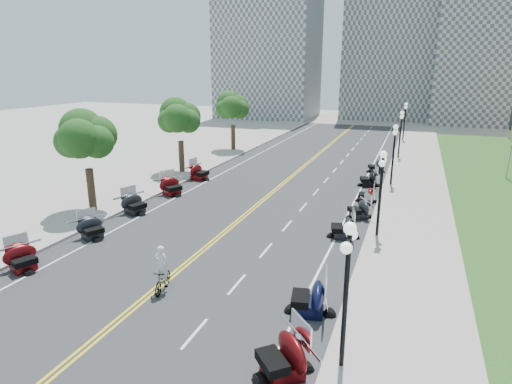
% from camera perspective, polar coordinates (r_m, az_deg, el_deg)
% --- Properties ---
extents(ground, '(160.00, 160.00, 0.00)m').
position_cam_1_polar(ground, '(24.37, -5.84, -6.70)').
color(ground, gray).
extents(road, '(16.00, 90.00, 0.01)m').
position_cam_1_polar(road, '(33.09, 1.81, -0.38)').
color(road, '#333335').
rests_on(road, ground).
extents(centerline_yellow_a, '(0.12, 90.00, 0.00)m').
position_cam_1_polar(centerline_yellow_a, '(33.12, 1.62, -0.34)').
color(centerline_yellow_a, yellow).
rests_on(centerline_yellow_a, road).
extents(centerline_yellow_b, '(0.12, 90.00, 0.00)m').
position_cam_1_polar(centerline_yellow_b, '(33.05, 2.01, -0.39)').
color(centerline_yellow_b, yellow).
rests_on(centerline_yellow_b, road).
extents(edge_line_north, '(0.12, 90.00, 0.00)m').
position_cam_1_polar(edge_line_north, '(31.71, 12.83, -1.52)').
color(edge_line_north, white).
rests_on(edge_line_north, road).
extents(edge_line_south, '(0.12, 90.00, 0.00)m').
position_cam_1_polar(edge_line_south, '(35.57, -7.99, 0.67)').
color(edge_line_south, white).
rests_on(edge_line_south, road).
extents(lane_dash_4, '(0.12, 2.00, 0.00)m').
position_cam_1_polar(lane_dash_4, '(16.81, -8.19, -18.17)').
color(lane_dash_4, white).
rests_on(lane_dash_4, road).
extents(lane_dash_5, '(0.12, 2.00, 0.00)m').
position_cam_1_polar(lane_dash_5, '(19.87, -2.57, -12.18)').
color(lane_dash_5, white).
rests_on(lane_dash_5, road).
extents(lane_dash_6, '(0.12, 2.00, 0.00)m').
position_cam_1_polar(lane_dash_6, '(23.22, 1.33, -7.78)').
color(lane_dash_6, white).
rests_on(lane_dash_6, road).
extents(lane_dash_7, '(0.12, 2.00, 0.00)m').
position_cam_1_polar(lane_dash_7, '(26.75, 4.17, -4.50)').
color(lane_dash_7, white).
rests_on(lane_dash_7, road).
extents(lane_dash_8, '(0.12, 2.00, 0.00)m').
position_cam_1_polar(lane_dash_8, '(30.39, 6.32, -1.98)').
color(lane_dash_8, white).
rests_on(lane_dash_8, road).
extents(lane_dash_9, '(0.12, 2.00, 0.00)m').
position_cam_1_polar(lane_dash_9, '(34.12, 8.00, -0.00)').
color(lane_dash_9, white).
rests_on(lane_dash_9, road).
extents(lane_dash_10, '(0.12, 2.00, 0.00)m').
position_cam_1_polar(lane_dash_10, '(37.90, 9.34, 1.58)').
color(lane_dash_10, white).
rests_on(lane_dash_10, road).
extents(lane_dash_11, '(0.12, 2.00, 0.00)m').
position_cam_1_polar(lane_dash_11, '(41.72, 10.44, 2.88)').
color(lane_dash_11, white).
rests_on(lane_dash_11, road).
extents(lane_dash_12, '(0.12, 2.00, 0.00)m').
position_cam_1_polar(lane_dash_12, '(45.57, 11.36, 3.95)').
color(lane_dash_12, white).
rests_on(lane_dash_12, road).
extents(lane_dash_13, '(0.12, 2.00, 0.00)m').
position_cam_1_polar(lane_dash_13, '(49.45, 12.14, 4.86)').
color(lane_dash_13, white).
rests_on(lane_dash_13, road).
extents(lane_dash_14, '(0.12, 2.00, 0.00)m').
position_cam_1_polar(lane_dash_14, '(53.34, 12.81, 5.63)').
color(lane_dash_14, white).
rests_on(lane_dash_14, road).
extents(lane_dash_15, '(0.12, 2.00, 0.00)m').
position_cam_1_polar(lane_dash_15, '(57.25, 13.38, 6.30)').
color(lane_dash_15, white).
rests_on(lane_dash_15, road).
extents(lane_dash_16, '(0.12, 2.00, 0.00)m').
position_cam_1_polar(lane_dash_16, '(61.17, 13.88, 6.88)').
color(lane_dash_16, white).
rests_on(lane_dash_16, road).
extents(lane_dash_17, '(0.12, 2.00, 0.00)m').
position_cam_1_polar(lane_dash_17, '(65.10, 14.33, 7.40)').
color(lane_dash_17, white).
rests_on(lane_dash_17, road).
extents(lane_dash_18, '(0.12, 2.00, 0.00)m').
position_cam_1_polar(lane_dash_18, '(69.04, 14.72, 7.85)').
color(lane_dash_18, white).
rests_on(lane_dash_18, road).
extents(lane_dash_19, '(0.12, 2.00, 0.00)m').
position_cam_1_polar(lane_dash_19, '(72.99, 15.07, 8.25)').
color(lane_dash_19, white).
rests_on(lane_dash_19, road).
extents(sidewalk_north, '(5.00, 90.00, 0.15)m').
position_cam_1_polar(sidewalk_north, '(31.47, 20.24, -2.15)').
color(sidewalk_north, '#9E9991').
rests_on(sidewalk_north, ground).
extents(sidewalk_south, '(5.00, 90.00, 0.15)m').
position_cam_1_polar(sidewalk_south, '(37.64, -13.50, 1.34)').
color(sidewalk_south, '#9E9991').
rests_on(sidewalk_south, ground).
extents(lawn, '(9.00, 60.00, 0.10)m').
position_cam_1_polar(lawn, '(39.87, 30.51, 0.29)').
color(lawn, '#356023').
rests_on(lawn, ground).
extents(distant_block_a, '(18.00, 14.00, 26.00)m').
position_cam_1_polar(distant_block_a, '(86.80, 1.70, 18.57)').
color(distant_block_a, gray).
rests_on(distant_block_a, ground).
extents(distant_block_b, '(16.00, 12.00, 30.00)m').
position_cam_1_polar(distant_block_b, '(88.43, 17.52, 19.13)').
color(distant_block_b, gray).
rests_on(distant_block_b, ground).
extents(distant_block_c, '(20.00, 14.00, 22.00)m').
position_cam_1_polar(distant_block_c, '(85.87, 29.62, 15.25)').
color(distant_block_c, gray).
rests_on(distant_block_c, ground).
extents(street_lamp_1, '(0.50, 1.20, 4.90)m').
position_cam_1_polar(street_lamp_1, '(13.94, 11.85, -13.63)').
color(street_lamp_1, black).
rests_on(street_lamp_1, sidewalk_north).
extents(street_lamp_2, '(0.50, 1.20, 4.90)m').
position_cam_1_polar(street_lamp_2, '(25.05, 16.22, -0.33)').
color(street_lamp_2, black).
rests_on(street_lamp_2, sidewalk_north).
extents(street_lamp_3, '(0.50, 1.20, 4.90)m').
position_cam_1_polar(street_lamp_3, '(36.72, 17.83, 4.69)').
color(street_lamp_3, black).
rests_on(street_lamp_3, sidewalk_north).
extents(street_lamp_4, '(0.50, 1.20, 4.90)m').
position_cam_1_polar(street_lamp_4, '(48.55, 18.67, 7.27)').
color(street_lamp_4, black).
rests_on(street_lamp_4, sidewalk_north).
extents(street_lamp_5, '(0.50, 1.20, 4.90)m').
position_cam_1_polar(street_lamp_5, '(60.45, 19.19, 8.84)').
color(street_lamp_5, black).
rests_on(street_lamp_5, sidewalk_north).
extents(tree_2, '(4.80, 4.80, 9.20)m').
position_cam_1_polar(tree_2, '(30.23, -21.73, 6.12)').
color(tree_2, '#235619').
rests_on(tree_2, sidewalk_south).
extents(tree_3, '(4.80, 4.80, 9.20)m').
position_cam_1_polar(tree_3, '(39.83, -10.13, 9.20)').
color(tree_3, '#235619').
rests_on(tree_3, sidewalk_south).
extents(tree_4, '(4.80, 4.80, 9.20)m').
position_cam_1_polar(tree_4, '(50.47, -3.12, 10.86)').
color(tree_4, '#235619').
rests_on(tree_4, sidewalk_south).
extents(motorcycle_n_3, '(3.16, 3.16, 1.57)m').
position_cam_1_polar(motorcycle_n_3, '(14.41, 3.56, -20.83)').
color(motorcycle_n_3, '#590A0C').
rests_on(motorcycle_n_3, road).
extents(motorcycle_n_4, '(2.57, 2.57, 1.54)m').
position_cam_1_polar(motorcycle_n_4, '(17.56, 7.12, -13.58)').
color(motorcycle_n_4, black).
rests_on(motorcycle_n_4, road).
extents(motorcycle_n_6, '(2.43, 2.43, 1.41)m').
position_cam_1_polar(motorcycle_n_6, '(25.15, 11.51, -4.48)').
color(motorcycle_n_6, black).
rests_on(motorcycle_n_6, road).
extents(motorcycle_n_7, '(2.64, 2.64, 1.36)m').
position_cam_1_polar(motorcycle_n_7, '(28.58, 13.59, -2.13)').
color(motorcycle_n_7, black).
rests_on(motorcycle_n_7, road).
extents(motorcycle_n_8, '(1.88, 1.88, 1.24)m').
position_cam_1_polar(motorcycle_n_8, '(32.22, 14.51, -0.22)').
color(motorcycle_n_8, '#590A0C').
rests_on(motorcycle_n_8, road).
extents(motorcycle_n_9, '(2.50, 2.50, 1.42)m').
position_cam_1_polar(motorcycle_n_9, '(36.52, 14.79, 1.83)').
color(motorcycle_n_9, black).
rests_on(motorcycle_n_9, road).
extents(motorcycle_n_10, '(2.40, 2.40, 1.31)m').
position_cam_1_polar(motorcycle_n_10, '(41.61, 15.66, 3.41)').
color(motorcycle_n_10, black).
rests_on(motorcycle_n_10, road).
extents(motorcycle_s_4, '(2.57, 2.57, 1.37)m').
position_cam_1_polar(motorcycle_s_4, '(23.69, -28.74, -7.63)').
color(motorcycle_s_4, '#590A0C').
rests_on(motorcycle_s_4, road).
extents(motorcycle_s_5, '(2.58, 2.58, 1.35)m').
position_cam_1_polar(motorcycle_s_5, '(26.31, -21.08, -4.41)').
color(motorcycle_s_5, black).
rests_on(motorcycle_s_5, road).
extents(motorcycle_s_6, '(2.65, 2.65, 1.45)m').
position_cam_1_polar(motorcycle_s_6, '(29.82, -15.91, -1.44)').
color(motorcycle_s_6, black).
rests_on(motorcycle_s_6, road).
extents(motorcycle_s_7, '(2.93, 2.93, 1.50)m').
position_cam_1_polar(motorcycle_s_7, '(33.50, -11.20, 0.85)').
color(motorcycle_s_7, '#590A0C').
rests_on(motorcycle_s_7, road).
extents(motorcycle_s_8, '(2.37, 2.37, 1.51)m').
position_cam_1_polar(motorcycle_s_8, '(37.70, -7.58, 2.75)').
color(motorcycle_s_8, '#590A0C').
rests_on(motorcycle_s_8, road).
extents(bicycle, '(0.84, 1.83, 1.06)m').
position_cam_1_polar(bicycle, '(19.55, -12.34, -11.36)').
color(bicycle, '#A51414').
rests_on(bicycle, road).
extents(cyclist_rider, '(0.65, 0.43, 1.80)m').
position_cam_1_polar(cyclist_rider, '(18.94, -12.60, -7.52)').
color(cyclist_rider, silver).
rests_on(cyclist_rider, bicycle).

